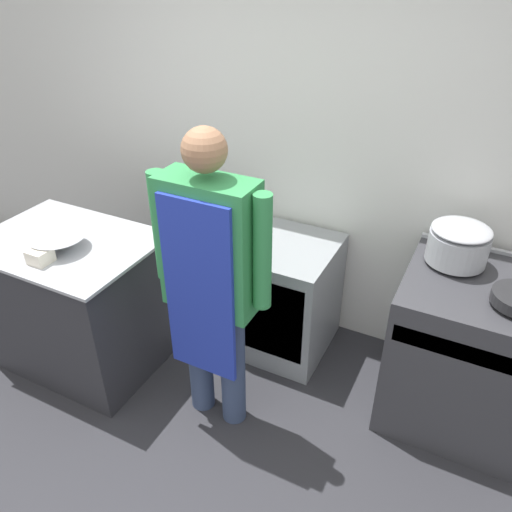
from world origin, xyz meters
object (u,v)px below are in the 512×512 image
object	(u,v)px
stock_pot	(459,243)
person_cook	(210,273)
plastic_tub	(40,256)
stove	(466,351)
mixing_bowl	(58,242)
fridge_unit	(284,296)

from	to	relation	value
stock_pot	person_cook	bearing A→B (deg)	-143.85
person_cook	plastic_tub	world-z (taller)	person_cook
stove	plastic_tub	world-z (taller)	plastic_tub
mixing_bowl	plastic_tub	world-z (taller)	mixing_bowl
fridge_unit	person_cook	world-z (taller)	person_cook
person_cook	mixing_bowl	xyz separation A→B (m)	(-1.01, -0.05, -0.06)
stove	stock_pot	distance (m)	0.63
mixing_bowl	stock_pot	world-z (taller)	stock_pot
plastic_tub	stock_pot	xyz separation A→B (m)	(2.07, 0.99, 0.11)
stove	stock_pot	xyz separation A→B (m)	(-0.18, 0.14, 0.59)
stock_pot	fridge_unit	bearing A→B (deg)	-177.37
fridge_unit	person_cook	xyz separation A→B (m)	(-0.09, -0.74, 0.60)
person_cook	stock_pot	distance (m)	1.34
stove	person_cook	distance (m)	1.52
stove	plastic_tub	distance (m)	2.45
mixing_bowl	stock_pot	xyz separation A→B (m)	(2.09, 0.84, 0.11)
stove	fridge_unit	world-z (taller)	stove
mixing_bowl	plastic_tub	bearing A→B (deg)	-82.40
person_cook	mixing_bowl	distance (m)	1.01
person_cook	plastic_tub	distance (m)	1.01
stock_pot	plastic_tub	bearing A→B (deg)	-154.30
plastic_tub	stock_pot	bearing A→B (deg)	25.70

